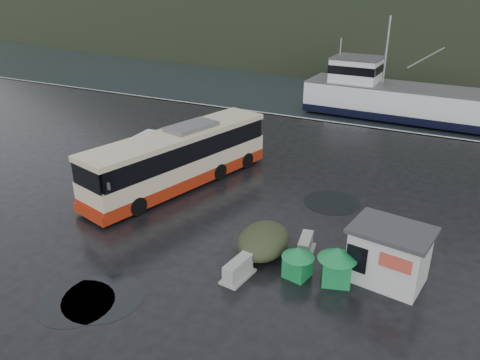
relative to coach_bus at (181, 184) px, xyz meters
The scene contains 14 objects.
ground 5.76m from the coach_bus, 39.25° to the right, with size 160.00×160.00×0.00m, color black.
harbor_water 106.45m from the coach_bus, 87.60° to the left, with size 300.00×180.00×0.02m, color black.
quay_edge 16.95m from the coach_bus, 74.74° to the left, with size 160.00×0.60×1.50m, color #999993.
coach_bus is the anchor object (origin of this frame).
white_van 2.68m from the coach_bus, 168.32° to the right, with size 1.96×5.69×2.38m, color silver, non-canonical shape.
waste_bin_left 10.84m from the coach_bus, 30.77° to the right, with size 0.98×0.98×1.36m, color #167E3E, non-canonical shape.
waste_bin_right 12.02m from the coach_bus, 25.67° to the right, with size 1.14×1.14×1.59m, color #167E3E, non-canonical shape.
dome_tent 8.63m from the coach_bus, 31.79° to the right, with size 2.23×3.12×1.22m, color #2F3721, non-canonical shape.
ticket_kiosk 13.29m from the coach_bus, 18.26° to the right, with size 3.07×2.32×2.40m, color silver, non-canonical shape.
jersey_barrier_a 9.84m from the coach_bus, 43.15° to the right, with size 0.82×1.64×0.82m, color #999993, non-canonical shape.
jersey_barrier_b 9.74m from the coach_bus, 22.36° to the right, with size 0.77×1.54×0.77m, color #999993, non-canonical shape.
jersey_barrier_c 13.86m from the coach_bus, 18.50° to the right, with size 0.81×1.62×0.81m, color #999993, non-canonical shape.
fishing_trawler 26.82m from the coach_bus, 70.01° to the left, with size 22.99×5.06×9.20m, color silver, non-canonical shape.
puddles 7.88m from the coach_bus, 49.11° to the right, with size 9.19×15.62×0.01m.
Camera 1 is at (9.96, -17.28, 11.44)m, focal length 35.00 mm.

